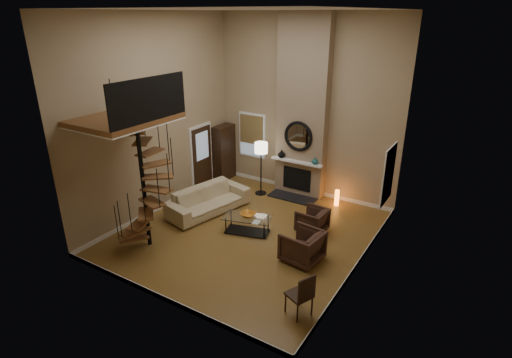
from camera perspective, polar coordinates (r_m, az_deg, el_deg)
The scene contains 33 objects.
ground at distance 10.97m, azimuth -1.11°, elevation -7.49°, with size 6.00×6.50×0.01m, color olive.
back_wall at distance 12.67m, azimuth 6.89°, elevation 9.84°, with size 6.00×0.02×5.50m, color tan.
front_wall at distance 7.52m, azimuth -14.78°, elevation 0.59°, with size 6.00×0.02×5.50m, color tan.
left_wall at distance 11.75m, azimuth -13.75°, elevation 8.40°, with size 0.02×6.50×5.50m, color tan.
right_wall at distance 8.71m, azimuth 15.63°, elevation 3.46°, with size 0.02×6.50×5.50m, color tan.
ceiling at distance 9.53m, azimuth -1.37°, elevation 22.61°, with size 6.00×6.50×0.01m, color silver.
baseboard_back at distance 13.49m, azimuth 6.36°, elevation -1.39°, with size 6.00×0.02×0.12m, color white.
baseboard_front at distance 8.85m, azimuth -12.99°, elevation -15.81°, with size 6.00×0.02×0.12m, color white.
baseboard_left at distance 12.63m, azimuth -12.62°, elevation -3.52°, with size 0.02×6.50×0.12m, color white.
baseboard_right at distance 9.87m, azimuth 13.95°, elevation -11.47°, with size 0.02×6.50×0.12m, color white.
chimney_breast at distance 12.50m, azimuth 6.52°, elevation 9.69°, with size 1.60×0.38×5.50m, color #897359.
hearth at distance 12.95m, azimuth 5.06°, elevation -2.57°, with size 1.50×0.60×0.04m, color black.
firebox at distance 12.98m, azimuth 5.72°, elevation 0.02°, with size 0.95×0.02×0.72m, color black.
mantel at distance 12.70m, azimuth 5.66°, elevation 2.41°, with size 1.70×0.18×0.06m, color white.
mirror_frame at distance 12.50m, azimuth 5.92°, elevation 5.94°, with size 0.94×0.94×0.10m, color black.
mirror_disc at distance 12.51m, azimuth 5.94°, elevation 5.95°, with size 0.80×0.80×0.01m, color white.
vase_left at distance 12.92m, azimuth 3.58°, elevation 3.54°, with size 0.24×0.24×0.25m, color black.
vase_right at distance 12.45m, azimuth 8.24°, elevation 2.54°, with size 0.20×0.20×0.21m, color #175253.
window_back at distance 13.80m, azimuth -0.56°, elevation 6.20°, with size 1.02×0.06×1.52m.
window_right at distance 10.92m, azimuth 17.98°, elevation 0.70°, with size 0.06×1.02×1.52m.
entry_door at distance 13.47m, azimuth -7.60°, elevation 3.03°, with size 0.10×1.05×2.16m.
loft at distance 9.77m, azimuth -17.43°, elevation 8.23°, with size 1.70×2.20×1.09m.
spiral_stair at distance 10.01m, azimuth -15.45°, elevation 0.02°, with size 1.47×1.47×4.06m.
hutch at distance 14.16m, azimuth -4.50°, elevation 3.70°, with size 0.40×0.85×1.91m, color black.
sofa at distance 11.96m, azimuth -6.67°, elevation -2.84°, with size 2.48×0.97×0.72m, color #C2B187.
armchair_near at distance 10.88m, azimuth 8.15°, elevation -5.83°, with size 0.71×0.73×0.66m, color #40271D.
armchair_far at distance 9.71m, azimuth 6.86°, elevation -9.47°, with size 0.84×0.87×0.79m, color #40271D.
coffee_table at distance 10.85m, azimuth -1.25°, elevation -6.10°, with size 1.37×0.95×0.46m.
bowl at distance 10.78m, azimuth -1.11°, elevation -5.00°, with size 0.40×0.40×0.10m, color orange.
book at distance 10.48m, azimuth -0.09°, elevation -6.05°, with size 0.18×0.24×0.02m, color gray.
floor_lamp at distance 12.71m, azimuth 0.71°, elevation 3.80°, with size 0.41×0.41×1.71m.
accent_lamp at distance 12.57m, azimuth 11.23°, elevation -2.58°, with size 0.14×0.14×0.49m, color orange.
side_chair at distance 8.02m, azimuth 6.48°, elevation -15.61°, with size 0.57×0.56×0.94m.
Camera 1 is at (5.19, -7.99, 5.43)m, focal length 28.64 mm.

